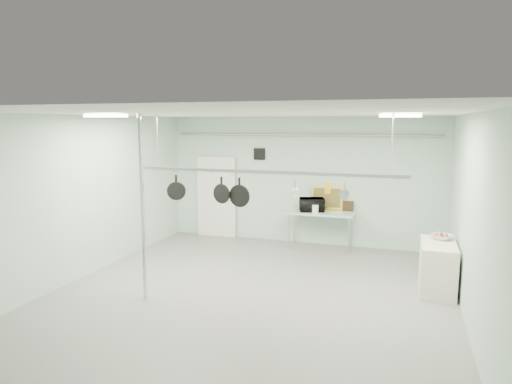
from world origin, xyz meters
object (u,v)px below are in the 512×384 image
(prep_table, at_px, (321,215))
(microwave, at_px, (312,205))
(skillet_right, at_px, (239,192))
(coffee_canister, at_px, (315,209))
(skillet_left, at_px, (176,187))
(chrome_pole, at_px, (142,209))
(skillet_mid, at_px, (222,190))
(side_cabinet, at_px, (437,267))
(pot_rack, at_px, (265,170))
(fruit_bowl, at_px, (442,237))

(prep_table, bearing_deg, microwave, -179.99)
(microwave, relative_size, skillet_right, 1.09)
(coffee_canister, bearing_deg, microwave, 122.83)
(skillet_left, distance_m, skillet_right, 1.26)
(chrome_pole, relative_size, skillet_left, 6.90)
(chrome_pole, height_order, skillet_mid, chrome_pole)
(skillet_mid, relative_size, skillet_right, 0.91)
(prep_table, xyz_separation_m, coffee_canister, (-0.11, -0.19, 0.18))
(side_cabinet, bearing_deg, coffee_canister, 142.86)
(side_cabinet, xyz_separation_m, skillet_mid, (-3.77, -1.10, 1.39))
(pot_rack, distance_m, skillet_right, 0.63)
(pot_rack, height_order, fruit_bowl, pot_rack)
(side_cabinet, relative_size, fruit_bowl, 3.17)
(chrome_pole, height_order, microwave, chrome_pole)
(side_cabinet, height_order, skillet_mid, skillet_mid)
(prep_table, height_order, microwave, microwave)
(coffee_canister, height_order, skillet_right, skillet_right)
(side_cabinet, xyz_separation_m, skillet_right, (-3.42, -1.10, 1.37))
(pot_rack, bearing_deg, skillet_left, 180.00)
(pot_rack, bearing_deg, fruit_bowl, 24.89)
(prep_table, relative_size, skillet_mid, 3.26)
(side_cabinet, bearing_deg, pot_rack, -159.55)
(microwave, xyz_separation_m, skillet_mid, (-0.99, -3.30, 0.77))
(skillet_left, bearing_deg, chrome_pole, -123.10)
(pot_rack, height_order, microwave, pot_rack)
(coffee_canister, xyz_separation_m, skillet_mid, (-1.11, -3.11, 0.83))
(prep_table, bearing_deg, skillet_mid, -110.28)
(pot_rack, xyz_separation_m, microwave, (0.17, 3.30, -1.16))
(coffee_canister, bearing_deg, chrome_pole, -118.69)
(chrome_pole, bearing_deg, side_cabinet, 22.41)
(microwave, bearing_deg, chrome_pole, 45.18)
(prep_table, xyz_separation_m, fruit_bowl, (2.61, -1.90, 0.11))
(skillet_left, bearing_deg, fruit_bowl, -6.31)
(skillet_right, bearing_deg, prep_table, 81.44)
(prep_table, bearing_deg, skillet_right, -104.83)
(coffee_canister, distance_m, skillet_left, 3.81)
(microwave, xyz_separation_m, coffee_canister, (0.12, -0.19, -0.06))
(prep_table, relative_size, fruit_bowl, 4.22)
(skillet_left, relative_size, skillet_mid, 0.94)
(side_cabinet, height_order, skillet_right, skillet_right)
(prep_table, relative_size, pot_rack, 0.33)
(coffee_canister, distance_m, fruit_bowl, 3.21)
(pot_rack, distance_m, skillet_left, 1.78)
(microwave, xyz_separation_m, skillet_left, (-1.91, -3.30, 0.79))
(pot_rack, height_order, skillet_left, pot_rack)
(chrome_pole, bearing_deg, coffee_canister, 61.31)
(microwave, bearing_deg, pot_rack, 68.45)
(side_cabinet, relative_size, skillet_left, 2.59)
(prep_table, relative_size, coffee_canister, 7.72)
(microwave, height_order, skillet_mid, skillet_mid)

